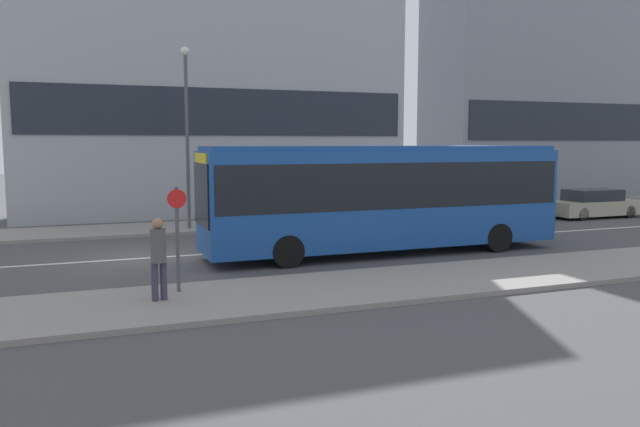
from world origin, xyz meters
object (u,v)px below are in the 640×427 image
pedestrian_near_stop (158,253)px  street_lamp (187,120)px  parked_car_1 (594,204)px  bus_stop_sign (177,230)px  parked_car_0 (499,208)px  city_bus (384,192)px

pedestrian_near_stop → street_lamp: bearing=66.7°
parked_car_1 → bus_stop_sign: 22.77m
bus_stop_sign → parked_car_0: bearing=29.5°
parked_car_0 → bus_stop_sign: (-15.73, -8.91, 0.94)m
parked_car_1 → pedestrian_near_stop: 23.49m
parked_car_0 → pedestrian_near_stop: pedestrian_near_stop is taller
parked_car_1 → street_lamp: street_lamp is taller
bus_stop_sign → street_lamp: (1.99, 10.85, 2.94)m
parked_car_1 → pedestrian_near_stop: (-21.55, -9.33, 0.54)m
pedestrian_near_stop → bus_stop_sign: bearing=41.3°
parked_car_0 → street_lamp: 14.41m
pedestrian_near_stop → street_lamp: (2.51, 11.52, 3.34)m
city_bus → street_lamp: 9.33m
bus_stop_sign → street_lamp: street_lamp is taller
pedestrian_near_stop → street_lamp: size_ratio=0.25×
city_bus → parked_car_1: city_bus is taller
city_bus → parked_car_1: (13.93, 5.21, -1.36)m
street_lamp → bus_stop_sign: bearing=-100.4°
pedestrian_near_stop → parked_car_1: bearing=12.4°
parked_car_0 → pedestrian_near_stop: bearing=-149.5°
pedestrian_near_stop → bus_stop_sign: size_ratio=0.75×
parked_car_1 → pedestrian_near_stop: bearing=-156.6°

